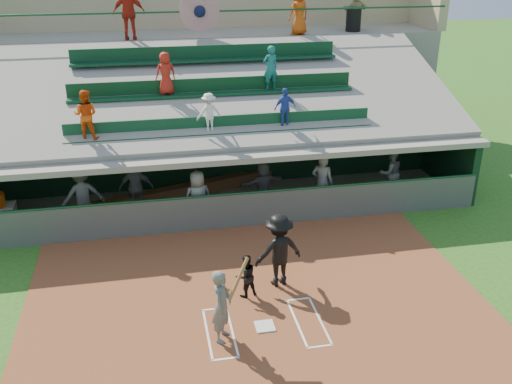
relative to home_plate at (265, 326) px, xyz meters
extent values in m
plane|color=#275718|center=(0.00, 0.00, -0.04)|extent=(100.00, 100.00, 0.00)
cube|color=brown|center=(0.00, 0.50, -0.03)|extent=(11.00, 9.00, 0.02)
cube|color=silver|center=(0.00, 0.00, 0.00)|extent=(0.43, 0.43, 0.03)
cube|color=white|center=(-0.75, 0.00, -0.01)|extent=(0.05, 1.80, 0.01)
cube|color=white|center=(0.75, 0.00, -0.01)|extent=(0.05, 1.80, 0.01)
cube|color=white|center=(-1.30, 0.00, -0.01)|extent=(0.05, 1.80, 0.01)
cube|color=silver|center=(1.30, 0.00, -0.01)|extent=(0.05, 1.80, 0.01)
cube|color=white|center=(-1.02, 0.90, -0.01)|extent=(0.60, 0.05, 0.01)
cube|color=white|center=(1.02, 0.90, -0.01)|extent=(0.60, 0.05, 0.01)
cube|color=white|center=(-1.02, -0.90, -0.01)|extent=(0.60, 0.05, 0.01)
cube|color=white|center=(1.02, -0.90, -0.01)|extent=(0.60, 0.05, 0.01)
cube|color=gray|center=(0.00, 6.75, -0.02)|extent=(16.00, 3.50, 0.04)
cube|color=gray|center=(0.00, 13.50, 2.26)|extent=(20.00, 3.00, 4.60)
cube|color=#515651|center=(0.00, 5.00, 0.52)|extent=(16.00, 0.06, 1.10)
cylinder|color=#154423|center=(0.00, 5.00, 1.09)|extent=(16.00, 0.08, 0.08)
cube|color=black|center=(0.00, 8.50, 1.07)|extent=(16.00, 0.25, 2.20)
cube|color=black|center=(8.00, 6.75, 1.07)|extent=(0.25, 3.50, 2.20)
cube|color=gray|center=(0.00, 6.75, 2.17)|extent=(16.40, 3.90, 0.18)
cube|color=gray|center=(0.00, 10.25, 1.12)|extent=(16.40, 3.50, 2.30)
cube|color=gray|center=(0.00, 11.90, 2.26)|extent=(16.40, 0.30, 4.60)
cube|color=gray|center=(0.00, 8.60, 3.42)|extent=(16.40, 6.51, 2.37)
cube|color=#0C341B|center=(0.00, 6.20, 2.62)|extent=(9.40, 0.42, 0.08)
cube|color=#0D3A24|center=(0.00, 6.40, 2.88)|extent=(9.40, 0.06, 0.45)
cube|color=#0D3D21|center=(0.00, 8.10, 3.37)|extent=(9.40, 0.42, 0.08)
cube|color=#0B331A|center=(0.00, 8.30, 3.62)|extent=(9.40, 0.06, 0.45)
cube|color=#0C3721|center=(0.00, 10.00, 4.12)|extent=(9.40, 0.42, 0.08)
cube|color=#0C341E|center=(0.00, 10.20, 4.38)|extent=(9.40, 0.06, 0.45)
imported|color=#D7490C|center=(-3.98, 6.30, 3.38)|extent=(0.82, 0.70, 1.45)
imported|color=silver|center=(-0.40, 6.30, 3.25)|extent=(0.84, 0.58, 1.19)
imported|color=#2A47A8|center=(1.96, 6.30, 3.27)|extent=(0.77, 0.45, 1.23)
imported|color=#AF1F14|center=(-1.55, 8.20, 4.08)|extent=(0.75, 0.57, 1.36)
imported|color=#176764|center=(1.91, 8.20, 4.13)|extent=(0.60, 0.47, 1.45)
cylinder|color=#164423|center=(0.00, 12.00, 5.56)|extent=(20.00, 0.07, 0.07)
cylinder|color=#A91825|center=(0.00, 11.98, 5.56)|extent=(1.50, 0.06, 1.50)
sphere|color=#0D1235|center=(0.00, 11.95, 5.56)|extent=(0.44, 0.44, 0.44)
imported|color=#535550|center=(-0.99, -0.21, 0.83)|extent=(0.62, 0.73, 1.69)
cylinder|color=olive|center=(-0.64, -0.36, 1.57)|extent=(0.56, 0.54, 0.75)
sphere|color=olive|center=(-0.86, -0.21, 1.22)|extent=(0.10, 0.10, 0.10)
imported|color=black|center=(-0.20, 1.32, 0.54)|extent=(0.65, 0.58, 1.11)
imported|color=black|center=(0.71, 1.70, 0.94)|extent=(1.36, 0.96, 1.92)
cube|color=brown|center=(-0.21, 7.88, 0.20)|extent=(12.75, 4.36, 0.40)
cube|color=silver|center=(-6.78, 6.41, 0.35)|extent=(0.80, 0.61, 0.69)
imported|color=#51534E|center=(-4.34, 6.01, 1.00)|extent=(1.43, 1.04, 1.99)
imported|color=#5D5F5A|center=(-2.75, 6.48, 0.90)|extent=(1.07, 0.48, 1.80)
imported|color=#61645F|center=(-0.93, 5.36, 0.88)|extent=(0.95, 0.73, 1.75)
imported|color=#545651|center=(1.27, 6.25, 0.78)|extent=(1.50, 0.75, 1.55)
imported|color=#5F615B|center=(3.05, 5.61, 0.96)|extent=(0.83, 0.75, 1.90)
imported|color=#61645E|center=(5.60, 6.19, 0.88)|extent=(0.92, 0.76, 1.74)
cylinder|color=black|center=(6.39, 12.72, 5.02)|extent=(0.61, 0.61, 0.92)
imported|color=#B02214|center=(-2.60, 12.08, 5.56)|extent=(1.19, 0.54, 1.99)
imported|color=#CA470B|center=(3.93, 12.22, 5.43)|extent=(0.99, 0.81, 1.74)
imported|color=tan|center=(6.64, 13.16, 5.37)|extent=(1.56, 1.00, 1.61)
camera|label=1|loc=(-2.24, -10.32, 7.96)|focal=40.00mm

